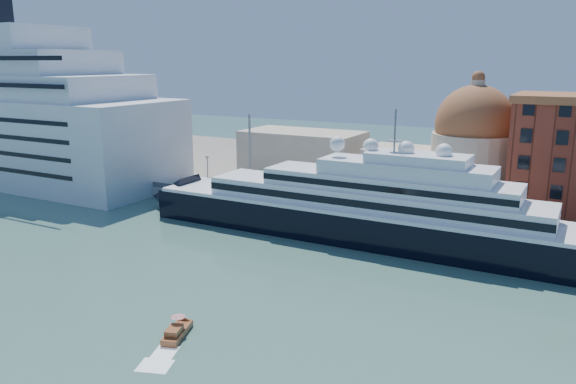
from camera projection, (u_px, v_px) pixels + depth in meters
The scene contains 9 objects.
ground at pixel (246, 270), 86.53m from camera, with size 400.00×400.00×0.00m, color #396359.
quay at pixel (335, 211), 115.27m from camera, with size 180.00×10.00×2.50m, color gray.
land at pixel (398, 177), 150.34m from camera, with size 260.00×72.00×2.00m, color slate.
quay_fence at pixel (326, 208), 111.01m from camera, with size 180.00×0.10×1.20m, color slate.
superyacht at pixel (344, 211), 101.98m from camera, with size 92.45×12.82×27.63m.
service_barge at pixel (90, 197), 129.56m from camera, with size 10.55×3.84×2.35m.
water_taxi at pixel (177, 331), 65.48m from camera, with size 3.68×6.06×2.73m.
church at pixel (403, 151), 130.32m from camera, with size 66.00×18.00×25.50m.
lamp_posts at pixel (278, 166), 117.75m from camera, with size 120.80×2.40×18.00m.
Camera 1 is at (44.90, -68.31, 31.52)m, focal length 35.00 mm.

